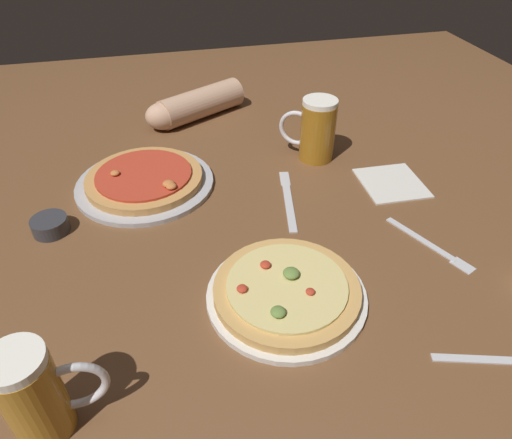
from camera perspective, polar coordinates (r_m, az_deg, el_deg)
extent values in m
cube|color=brown|center=(1.00, 0.00, -1.57)|extent=(2.40, 2.40, 0.03)
cylinder|color=silver|center=(0.84, 3.79, -9.43)|extent=(0.29, 0.29, 0.01)
cylinder|color=tan|center=(0.83, 3.83, -8.73)|extent=(0.26, 0.26, 0.02)
cylinder|color=#DBC67A|center=(0.82, 3.87, -8.16)|extent=(0.22, 0.22, 0.01)
ellipsoid|color=olive|center=(0.77, 2.77, -11.39)|extent=(0.03, 0.03, 0.01)
ellipsoid|color=#B73823|center=(0.85, 1.17, -5.62)|extent=(0.02, 0.02, 0.01)
ellipsoid|color=olive|center=(0.83, 4.39, -6.66)|extent=(0.03, 0.03, 0.01)
ellipsoid|color=#B73823|center=(0.81, 6.76, -8.88)|extent=(0.02, 0.02, 0.01)
ellipsoid|color=#B73823|center=(0.81, -1.74, -8.57)|extent=(0.02, 0.02, 0.01)
cylinder|color=#B2B2B7|center=(1.15, -13.59, 4.35)|extent=(0.33, 0.33, 0.01)
cylinder|color=tan|center=(1.14, -13.70, 4.97)|extent=(0.28, 0.28, 0.02)
cylinder|color=#B73823|center=(1.14, -13.79, 5.47)|extent=(0.23, 0.23, 0.01)
ellipsoid|color=#C67038|center=(1.07, -10.81, 4.39)|extent=(0.03, 0.03, 0.01)
ellipsoid|color=#C67038|center=(1.14, -17.12, 5.53)|extent=(0.02, 0.02, 0.01)
ellipsoid|color=#C67038|center=(1.06, -10.50, 4.10)|extent=(0.02, 0.02, 0.01)
cylinder|color=#9E6619|center=(1.21, 7.66, 10.72)|extent=(0.09, 0.09, 0.15)
cylinder|color=white|center=(1.18, 8.00, 14.24)|extent=(0.09, 0.09, 0.01)
torus|color=silver|center=(1.23, 5.06, 11.23)|extent=(0.09, 0.07, 0.10)
cylinder|color=#B27A23|center=(0.71, -25.93, -19.27)|extent=(0.08, 0.08, 0.14)
cylinder|color=white|center=(0.65, -27.90, -15.32)|extent=(0.08, 0.08, 0.01)
torus|color=silver|center=(0.70, -21.64, -18.71)|extent=(0.09, 0.02, 0.09)
cylinder|color=#333338|center=(1.07, -24.21, -0.66)|extent=(0.08, 0.08, 0.03)
cube|color=silver|center=(1.18, 16.49, 4.46)|extent=(0.15, 0.16, 0.01)
cube|color=silver|center=(0.85, 26.98, -15.22)|extent=(0.18, 0.06, 0.01)
cube|color=silver|center=(1.06, 4.14, 1.82)|extent=(0.06, 0.20, 0.01)
cube|color=silver|center=(1.15, 3.60, 5.16)|extent=(0.03, 0.06, 0.00)
cube|color=silver|center=(1.02, 19.74, -2.21)|extent=(0.08, 0.16, 0.01)
cube|color=silver|center=(0.99, 24.31, -5.16)|extent=(0.04, 0.05, 0.00)
cylinder|color=tan|center=(1.45, -6.86, 14.17)|extent=(0.28, 0.21, 0.09)
ellipsoid|color=tan|center=(1.39, -11.50, 12.47)|extent=(0.10, 0.08, 0.08)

